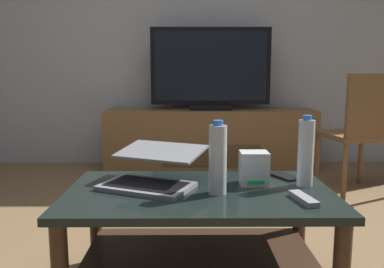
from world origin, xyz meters
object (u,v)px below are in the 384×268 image
(television, at_px, (210,70))
(water_bottle_far, at_px, (217,159))
(dining_chair, at_px, (362,128))
(tv_remote, at_px, (303,199))
(router_box, at_px, (253,168))
(media_cabinet, at_px, (210,139))
(cell_phone, at_px, (284,176))
(laptop, at_px, (152,172))
(coffee_table, at_px, (199,222))
(water_bottle_near, at_px, (305,152))

(television, bearing_deg, water_bottle_far, -92.24)
(dining_chair, distance_m, tv_remote, 1.68)
(router_box, bearing_deg, television, 92.16)
(media_cabinet, bearing_deg, water_bottle_far, -92.22)
(media_cabinet, xyz_separation_m, water_bottle_far, (-0.08, -2.18, 0.29))
(router_box, distance_m, cell_phone, 0.20)
(media_cabinet, bearing_deg, laptop, -99.56)
(coffee_table, xyz_separation_m, media_cabinet, (0.15, 2.13, -0.02))
(tv_remote, bearing_deg, cell_phone, 76.43)
(water_bottle_near, distance_m, cell_phone, 0.19)
(router_box, relative_size, water_bottle_far, 0.49)
(media_cabinet, height_order, water_bottle_far, water_bottle_far)
(laptop, bearing_deg, water_bottle_near, -0.85)
(television, xyz_separation_m, tv_remote, (0.22, -2.25, -0.48))
(laptop, bearing_deg, router_box, 1.33)
(television, xyz_separation_m, dining_chair, (1.07, -0.80, -0.42))
(laptop, distance_m, water_bottle_far, 0.30)
(coffee_table, distance_m, media_cabinet, 2.14)
(coffee_table, distance_m, router_box, 0.32)
(cell_phone, bearing_deg, dining_chair, 24.78)
(television, bearing_deg, router_box, -87.84)
(coffee_table, bearing_deg, router_box, 19.94)
(media_cabinet, bearing_deg, cell_phone, -83.14)
(coffee_table, bearing_deg, television, 85.84)
(cell_phone, bearing_deg, laptop, 162.61)
(water_bottle_far, distance_m, tv_remote, 0.35)
(media_cabinet, xyz_separation_m, television, (0.00, -0.02, 0.64))
(laptop, bearing_deg, dining_chair, 41.29)
(coffee_table, bearing_deg, dining_chair, 47.14)
(water_bottle_near, height_order, tv_remote, water_bottle_near)
(dining_chair, xyz_separation_m, water_bottle_far, (-1.15, -1.36, 0.07))
(laptop, distance_m, tv_remote, 0.61)
(media_cabinet, relative_size, dining_chair, 2.16)
(tv_remote, bearing_deg, coffee_table, 147.91)
(coffee_table, relative_size, router_box, 7.61)
(media_cabinet, xyz_separation_m, water_bottle_near, (0.29, -2.07, 0.30))
(media_cabinet, height_order, router_box, router_box)
(water_bottle_far, xyz_separation_m, cell_phone, (0.32, 0.23, -0.13))
(media_cabinet, xyz_separation_m, router_box, (0.08, -2.05, 0.23))
(coffee_table, relative_size, laptop, 2.26)
(laptop, relative_size, router_box, 3.37)
(coffee_table, xyz_separation_m, router_box, (0.23, 0.08, 0.21))
(media_cabinet, distance_m, router_box, 2.07)
(router_box, xyz_separation_m, water_bottle_near, (0.21, -0.02, 0.07))
(media_cabinet, relative_size, television, 1.78)
(television, distance_m, dining_chair, 1.40)
(dining_chair, bearing_deg, media_cabinet, 142.53)
(cell_phone, xyz_separation_m, tv_remote, (-0.01, -0.33, 0.01))
(tv_remote, bearing_deg, laptop, 147.69)
(router_box, height_order, cell_phone, router_box)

